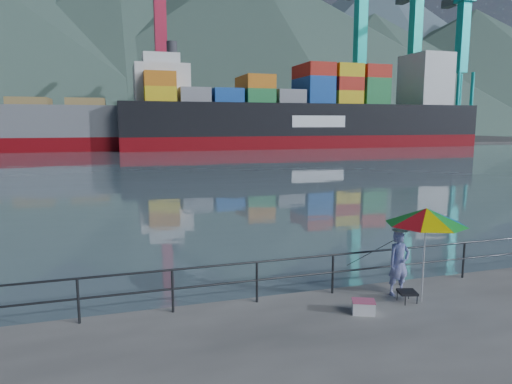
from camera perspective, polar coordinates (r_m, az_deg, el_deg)
harbor_water at (r=138.41m, az=-15.42°, el=6.58°), size 500.00×280.00×0.00m
far_dock at (r=102.35m, az=-9.15°, el=6.15°), size 200.00×40.00×0.40m
guardrail at (r=11.42m, az=5.00°, el=-10.56°), size 22.00×0.06×1.03m
mountains at (r=222.46m, az=-5.98°, el=16.69°), size 600.00×332.80×80.00m
port_cranes at (r=99.42m, az=3.91°, el=15.41°), size 116.00×28.00×38.40m
container_stacks at (r=109.48m, az=4.69°, el=8.10°), size 58.00×5.40×7.80m
fisherman at (r=12.02m, az=17.43°, el=-8.48°), size 0.62×0.43×1.63m
beach_umbrella at (r=11.44m, az=20.50°, el=-2.86°), size 1.93×1.93×2.29m
folding_stool at (r=11.81m, az=18.37°, el=-12.27°), size 0.51×0.51×0.27m
cooler_bag at (r=10.89m, az=13.27°, el=-13.88°), size 0.58×0.50×0.28m
fishing_rod at (r=12.84m, az=14.29°, el=-11.06°), size 0.69×1.57×1.20m
bulk_carrier at (r=81.77m, az=-22.99°, el=7.83°), size 56.37×9.76×14.50m
container_ship at (r=86.61m, az=7.34°, el=9.58°), size 66.92×11.15×18.10m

